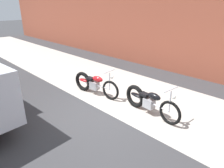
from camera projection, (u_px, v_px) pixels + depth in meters
The scene contains 5 objects.
ground_plane at pixel (105, 112), 6.17m from camera, with size 80.00×80.00×0.00m, color #38383A.
sidewalk_slab at pixel (141, 95), 7.31m from camera, with size 36.00×3.50×0.01m, color #B2ADA3.
brick_building_wall at pixel (195, 17), 8.61m from camera, with size 36.00×0.50×5.07m, color brown.
motorcycle_red at pixel (93, 83), 7.31m from camera, with size 2.00×0.59×1.03m.
motorcycle_black at pixel (147, 101), 6.02m from camera, with size 2.01×0.58×1.03m.
Camera 1 is at (4.03, -3.63, 3.07)m, focal length 32.65 mm.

